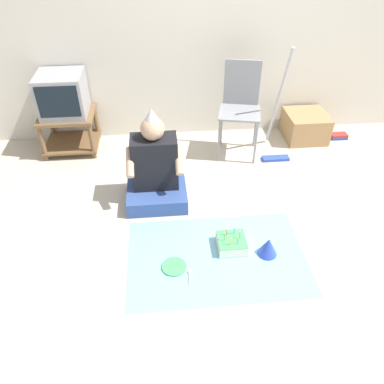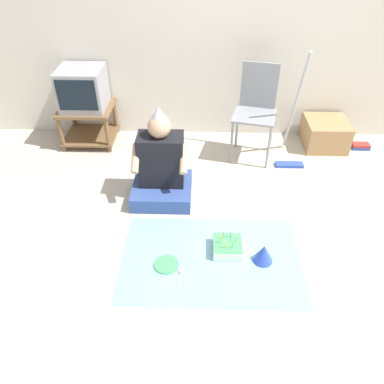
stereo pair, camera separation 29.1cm
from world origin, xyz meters
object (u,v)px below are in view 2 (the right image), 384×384
(folding_chair, at_px, (256,105))
(birthday_cake, at_px, (227,247))
(dust_mop, at_px, (293,132))
(tv, at_px, (83,88))
(party_hat_blue, at_px, (263,253))
(paper_plate, at_px, (166,264))
(cardboard_box_stack, at_px, (325,133))
(book_pile, at_px, (360,146))
(person_seated, at_px, (161,169))

(folding_chair, distance_m, birthday_cake, 1.57)
(folding_chair, bearing_deg, dust_mop, -21.83)
(tv, distance_m, folding_chair, 1.78)
(tv, height_order, folding_chair, folding_chair)
(party_hat_blue, bearing_deg, paper_plate, -174.53)
(cardboard_box_stack, bearing_deg, book_pile, -7.13)
(cardboard_box_stack, height_order, book_pile, cardboard_box_stack)
(party_hat_blue, bearing_deg, folding_chair, 87.78)
(book_pile, relative_size, party_hat_blue, 1.26)
(folding_chair, relative_size, cardboard_box_stack, 2.06)
(tv, xyz_separation_m, book_pile, (2.98, -0.07, -0.60))
(birthday_cake, bearing_deg, party_hat_blue, -19.17)
(tv, distance_m, paper_plate, 2.15)
(person_seated, bearing_deg, dust_mop, 26.36)
(birthday_cake, bearing_deg, dust_mop, 62.26)
(book_pile, bearing_deg, cardboard_box_stack, 172.87)
(dust_mop, bearing_deg, party_hat_blue, -106.95)
(dust_mop, relative_size, party_hat_blue, 7.59)
(cardboard_box_stack, relative_size, birthday_cake, 2.06)
(tv, height_order, birthday_cake, tv)
(person_seated, bearing_deg, party_hat_blue, -43.40)
(dust_mop, bearing_deg, person_seated, -153.64)
(cardboard_box_stack, bearing_deg, party_hat_blue, -116.72)
(dust_mop, height_order, person_seated, dust_mop)
(cardboard_box_stack, xyz_separation_m, dust_mop, (-0.44, -0.32, 0.18))
(tv, height_order, book_pile, tv)
(cardboard_box_stack, xyz_separation_m, book_pile, (0.40, -0.05, -0.12))
(birthday_cake, bearing_deg, book_pile, 46.03)
(person_seated, bearing_deg, birthday_cake, -50.76)
(tv, xyz_separation_m, cardboard_box_stack, (2.58, -0.02, -0.48))
(person_seated, bearing_deg, folding_chair, 40.93)
(folding_chair, height_order, person_seated, folding_chair)
(book_pile, distance_m, person_seated, 2.29)
(party_hat_blue, bearing_deg, tv, 134.55)
(person_seated, distance_m, paper_plate, 0.90)
(folding_chair, height_order, paper_plate, folding_chair)
(birthday_cake, bearing_deg, tv, 131.35)
(party_hat_blue, bearing_deg, birthday_cake, 160.83)
(party_hat_blue, height_order, paper_plate, party_hat_blue)
(folding_chair, bearing_deg, tv, 173.72)
(tv, bearing_deg, folding_chair, -6.28)
(tv, height_order, party_hat_blue, tv)
(book_pile, relative_size, paper_plate, 1.05)
(folding_chair, relative_size, party_hat_blue, 6.18)
(tv, bearing_deg, paper_plate, -61.22)
(dust_mop, distance_m, person_seated, 1.40)
(book_pile, bearing_deg, folding_chair, -173.93)
(dust_mop, relative_size, birthday_cake, 5.22)
(person_seated, relative_size, paper_plate, 4.74)
(folding_chair, distance_m, dust_mop, 0.45)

